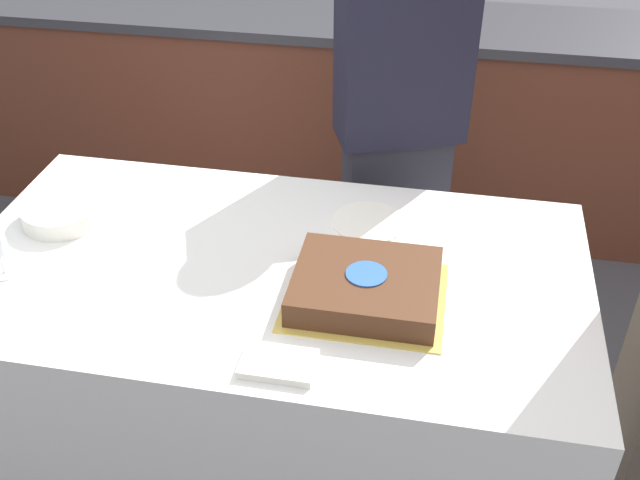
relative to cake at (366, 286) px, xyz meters
The scene contains 8 objects.
ground_plane 0.84m from the cake, 161.85° to the left, with size 14.00×14.00×0.00m, color #424247.
back_counter 1.68m from the cake, 99.30° to the left, with size 4.40×0.58×0.92m.
dining_table 0.50m from the cake, 161.85° to the left, with size 1.69×0.93×0.75m.
cake is the anchor object (origin of this frame).
plate_stack 0.93m from the cake, 168.37° to the left, with size 0.23×0.23×0.05m.
side_plate_near_cake 0.34m from the cake, 96.21° to the left, with size 0.21×0.21×0.00m.
utensil_pile 0.32m from the cake, 119.71° to the right, with size 0.17×0.11×0.02m.
person_cutting_cake 0.77m from the cake, 90.00° to the left, with size 0.45×0.33×1.57m.
Camera 1 is at (0.43, -1.54, 1.96)m, focal length 42.00 mm.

